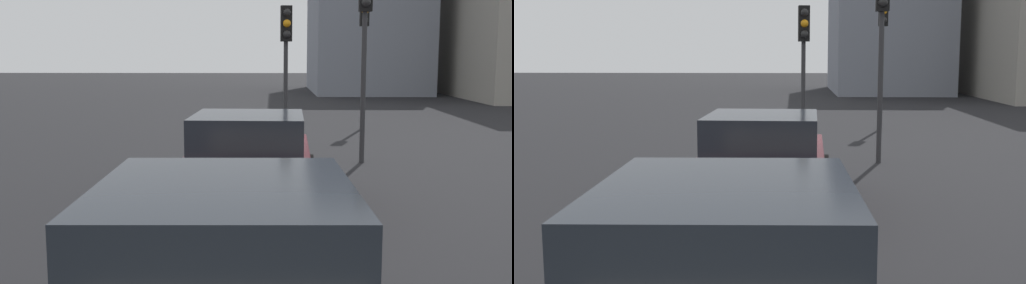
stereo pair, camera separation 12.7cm
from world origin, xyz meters
The scene contains 5 objects.
car_maroon_lead centered at (10.51, 0.24, 0.72)m, with size 4.28×2.19×1.49m.
traffic_light_near_left centered at (20.88, -3.00, 2.98)m, with size 0.32×0.28×4.15m.
traffic_light_near_right centered at (14.66, -2.11, 3.01)m, with size 0.32×0.28×4.19m.
traffic_light_far_left centered at (17.14, -0.47, 2.61)m, with size 0.32×0.30×3.61m.
building_facade_center centered at (41.45, -6.00, 4.72)m, with size 10.95×6.64×9.44m, color gray.
Camera 2 is at (0.98, -0.22, 2.39)m, focal length 43.84 mm.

